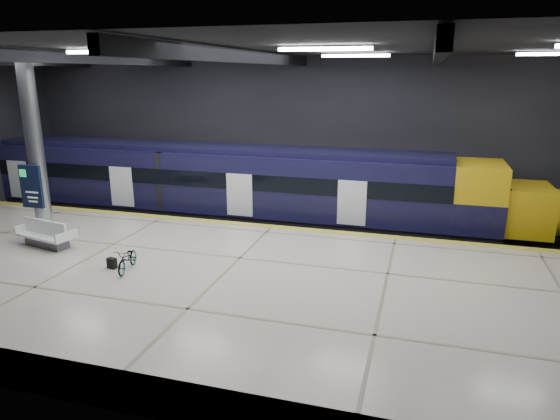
% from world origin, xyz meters
% --- Properties ---
extents(ground, '(30.00, 30.00, 0.00)m').
position_xyz_m(ground, '(0.00, 0.00, 0.00)').
color(ground, black).
rests_on(ground, ground).
extents(room_shell, '(30.10, 16.10, 8.05)m').
position_xyz_m(room_shell, '(-0.00, 0.00, 5.72)').
color(room_shell, black).
rests_on(room_shell, ground).
extents(platform, '(30.00, 11.00, 1.10)m').
position_xyz_m(platform, '(0.00, -2.50, 0.55)').
color(platform, beige).
rests_on(platform, ground).
extents(safety_strip, '(30.00, 0.40, 0.01)m').
position_xyz_m(safety_strip, '(0.00, 2.75, 1.11)').
color(safety_strip, gold).
rests_on(safety_strip, platform).
extents(rails, '(30.00, 1.52, 0.16)m').
position_xyz_m(rails, '(0.00, 5.50, 0.08)').
color(rails, gray).
rests_on(rails, ground).
extents(train, '(29.40, 2.84, 3.79)m').
position_xyz_m(train, '(-3.13, 5.50, 2.06)').
color(train, black).
rests_on(train, ground).
extents(bench, '(2.41, 1.38, 1.00)m').
position_xyz_m(bench, '(-7.21, -1.87, 1.45)').
color(bench, '#595B60').
rests_on(bench, platform).
extents(bicycle, '(0.80, 1.54, 0.77)m').
position_xyz_m(bicycle, '(-3.07, -3.05, 1.49)').
color(bicycle, '#99999E').
rests_on(bicycle, platform).
extents(pannier_bag, '(0.33, 0.24, 0.35)m').
position_xyz_m(pannier_bag, '(-3.67, -3.05, 1.28)').
color(pannier_bag, black).
rests_on(pannier_bag, platform).
extents(info_column, '(0.90, 0.78, 6.90)m').
position_xyz_m(info_column, '(-8.00, -1.03, 4.46)').
color(info_column, '#9EA0A5').
rests_on(info_column, platform).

